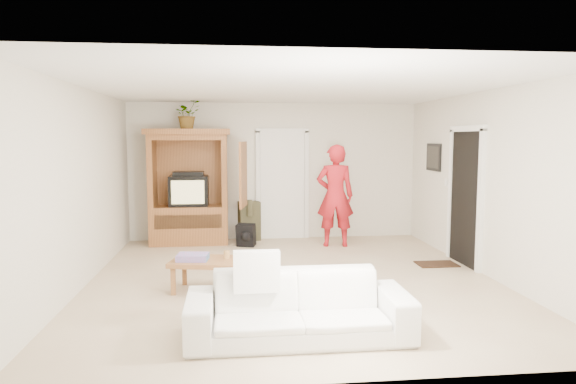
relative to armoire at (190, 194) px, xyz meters
name	(u,v)px	position (x,y,z in m)	size (l,w,h in m)	color
floor	(293,280)	(1.58, -2.66, -0.91)	(6.00, 6.00, 0.00)	tan
ceiling	(293,87)	(1.58, -2.66, 1.69)	(6.00, 6.00, 0.00)	white
wall_back	(274,171)	(1.58, 0.34, 0.39)	(5.50, 5.50, 0.00)	silver
wall_front	(339,221)	(1.58, -5.66, 0.39)	(5.50, 5.50, 0.00)	silver
wall_left	(81,188)	(-1.17, -2.66, 0.39)	(6.00, 6.00, 0.00)	silver
wall_right	(487,184)	(4.33, -2.66, 0.39)	(6.00, 6.00, 0.00)	silver
armoire	(190,194)	(0.00, 0.00, 0.00)	(1.82, 1.14, 2.10)	#9A5C2F
door_back	(282,186)	(1.73, 0.31, 0.11)	(0.85, 0.05, 2.04)	white
doorway_right	(466,198)	(4.30, -2.06, 0.11)	(0.05, 0.90, 2.04)	black
framed_picture	(434,157)	(4.31, -0.76, 0.69)	(0.03, 0.60, 0.48)	black
doormat	(437,264)	(3.88, -2.06, -0.90)	(0.60, 0.40, 0.02)	#382316
plant	(187,114)	(-0.02, -0.03, 1.46)	(0.48, 0.41, 0.53)	#4C7238
man	(335,196)	(2.59, -0.52, 0.00)	(0.67, 0.44, 1.82)	red
sofa	(299,307)	(1.39, -4.71, -0.59)	(2.15, 0.84, 0.63)	silver
coffee_table	(215,264)	(0.54, -3.05, -0.56)	(1.19, 0.81, 0.40)	olive
towel	(193,257)	(0.26, -3.05, -0.46)	(0.38, 0.28, 0.08)	#C54195
candle	(227,255)	(0.69, -3.01, -0.45)	(0.08, 0.08, 0.10)	tan
backpack_black	(246,236)	(1.00, -0.41, -0.71)	(0.32, 0.19, 0.40)	black
backpack_olive	(249,221)	(1.08, 0.19, -0.54)	(0.39, 0.29, 0.74)	#47442B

